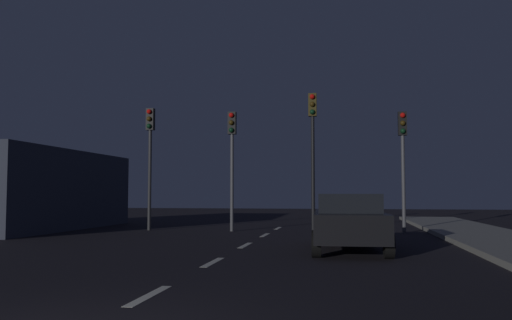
{
  "coord_description": "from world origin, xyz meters",
  "views": [
    {
      "loc": [
        2.85,
        -4.85,
        1.5
      ],
      "look_at": [
        -0.49,
        15.01,
        2.78
      ],
      "focal_mm": 36.88,
      "sensor_mm": 36.0,
      "label": 1
    }
  ],
  "objects_px": {
    "traffic_signal_center_right": "(313,135)",
    "traffic_signal_far_left": "(150,145)",
    "car_stopped_ahead": "(349,221)",
    "traffic_signal_center_left": "(232,147)",
    "traffic_signal_far_right": "(403,147)"
  },
  "relations": [
    {
      "from": "traffic_signal_center_right",
      "to": "traffic_signal_far_left",
      "type": "bearing_deg",
      "value": -179.99
    },
    {
      "from": "traffic_signal_center_right",
      "to": "traffic_signal_far_right",
      "type": "relative_size",
      "value": 1.18
    },
    {
      "from": "traffic_signal_center_left",
      "to": "car_stopped_ahead",
      "type": "relative_size",
      "value": 1.03
    },
    {
      "from": "traffic_signal_far_left",
      "to": "traffic_signal_center_right",
      "type": "distance_m",
      "value": 6.68
    },
    {
      "from": "traffic_signal_far_left",
      "to": "traffic_signal_far_right",
      "type": "bearing_deg",
      "value": -0.0
    },
    {
      "from": "traffic_signal_center_left",
      "to": "car_stopped_ahead",
      "type": "xyz_separation_m",
      "value": [
        4.53,
        -6.29,
        -2.58
      ]
    },
    {
      "from": "traffic_signal_far_right",
      "to": "car_stopped_ahead",
      "type": "xyz_separation_m",
      "value": [
        -2.1,
        -6.29,
        -2.47
      ]
    },
    {
      "from": "traffic_signal_center_left",
      "to": "traffic_signal_far_right",
      "type": "distance_m",
      "value": 6.63
    },
    {
      "from": "traffic_signal_center_left",
      "to": "traffic_signal_far_right",
      "type": "height_order",
      "value": "traffic_signal_center_left"
    },
    {
      "from": "traffic_signal_far_right",
      "to": "traffic_signal_center_right",
      "type": "bearing_deg",
      "value": 179.97
    },
    {
      "from": "car_stopped_ahead",
      "to": "traffic_signal_center_right",
      "type": "bearing_deg",
      "value": 101.74
    },
    {
      "from": "traffic_signal_center_left",
      "to": "car_stopped_ahead",
      "type": "distance_m",
      "value": 8.17
    },
    {
      "from": "traffic_signal_far_left",
      "to": "traffic_signal_center_left",
      "type": "distance_m",
      "value": 3.46
    },
    {
      "from": "traffic_signal_center_left",
      "to": "traffic_signal_far_right",
      "type": "relative_size",
      "value": 1.04
    },
    {
      "from": "traffic_signal_center_right",
      "to": "car_stopped_ahead",
      "type": "height_order",
      "value": "traffic_signal_center_right"
    }
  ]
}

